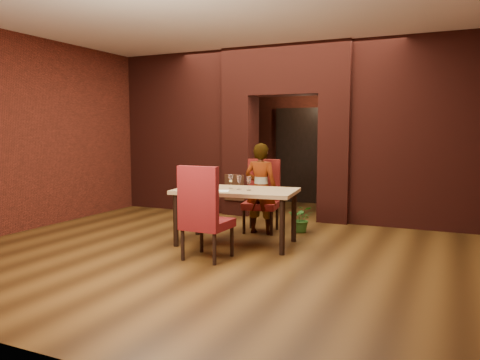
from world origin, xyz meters
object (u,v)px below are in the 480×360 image
at_px(wine_glass_a, 231,182).
at_px(potted_plant, 301,219).
at_px(wine_glass_c, 249,183).
at_px(wine_bucket, 193,180).
at_px(dining_table, 236,217).
at_px(wine_glass_b, 239,182).
at_px(chair_far, 261,196).
at_px(chair_near, 207,212).
at_px(person_seated, 261,188).
at_px(water_bottle, 207,177).

xyz_separation_m(wine_glass_a, potted_plant, (0.73, 1.13, -0.68)).
distance_m(wine_glass_c, wine_bucket, 0.89).
relative_size(dining_table, wine_bucket, 7.88).
height_order(dining_table, potted_plant, dining_table).
bearing_deg(wine_glass_b, chair_far, 92.95).
bearing_deg(dining_table, chair_far, 82.13).
relative_size(chair_near, person_seated, 0.83).
distance_m(chair_near, wine_glass_b, 0.89).
xyz_separation_m(chair_near, wine_glass_b, (0.06, 0.83, 0.30)).
distance_m(person_seated, wine_glass_a, 0.81).
xyz_separation_m(chair_near, water_bottle, (-0.56, 1.02, 0.34)).
distance_m(chair_near, water_bottle, 1.21).
bearing_deg(water_bottle, wine_glass_b, -16.87).
height_order(person_seated, water_bottle, person_seated).
height_order(dining_table, wine_glass_a, wine_glass_a).
relative_size(chair_near, water_bottle, 4.21).
xyz_separation_m(chair_far, person_seated, (0.04, -0.11, 0.14)).
bearing_deg(wine_glass_b, person_seated, 90.42).
distance_m(chair_near, wine_bucket, 1.07).
xyz_separation_m(chair_near, wine_bucket, (-0.67, 0.78, 0.31)).
xyz_separation_m(chair_near, wine_glass_a, (-0.10, 0.89, 0.30)).
height_order(chair_far, wine_glass_c, chair_far).
distance_m(chair_near, potted_plant, 2.14).
distance_m(dining_table, potted_plant, 1.33).
bearing_deg(chair_far, chair_near, -99.45).
relative_size(dining_table, chair_far, 1.46).
bearing_deg(water_bottle, potted_plant, 39.88).
bearing_deg(wine_glass_a, potted_plant, 57.22).
distance_m(dining_table, wine_glass_a, 0.51).
bearing_deg(water_bottle, wine_bucket, -113.79).
relative_size(wine_glass_b, wine_glass_c, 1.07).
xyz_separation_m(wine_bucket, water_bottle, (0.11, 0.24, 0.03)).
distance_m(dining_table, person_seated, 0.87).
bearing_deg(wine_glass_c, water_bottle, 165.20).
bearing_deg(wine_glass_c, person_seated, 101.00).
bearing_deg(wine_bucket, wine_glass_b, 4.28).
bearing_deg(wine_glass_c, chair_near, -105.07).
relative_size(chair_far, wine_glass_a, 5.72).
bearing_deg(wine_bucket, dining_table, 6.84).
xyz_separation_m(wine_glass_b, water_bottle, (-0.62, 0.19, 0.04)).
height_order(chair_near, wine_glass_a, chair_near).
distance_m(chair_far, wine_glass_a, 0.95).
distance_m(wine_bucket, potted_plant, 1.92).
relative_size(dining_table, person_seated, 1.18).
bearing_deg(person_seated, wine_glass_c, 98.80).
xyz_separation_m(dining_table, wine_bucket, (-0.67, -0.08, 0.51)).
distance_m(person_seated, potted_plant, 0.84).
distance_m(dining_table, wine_glass_c, 0.55).
bearing_deg(wine_glass_a, wine_glass_b, -18.60).
relative_size(dining_table, water_bottle, 5.97).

